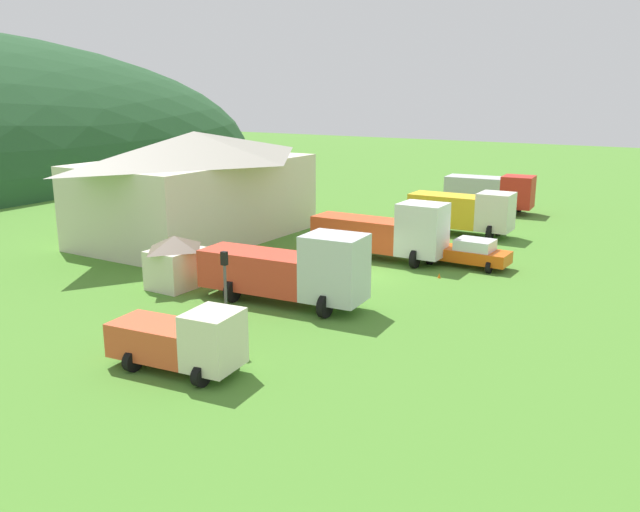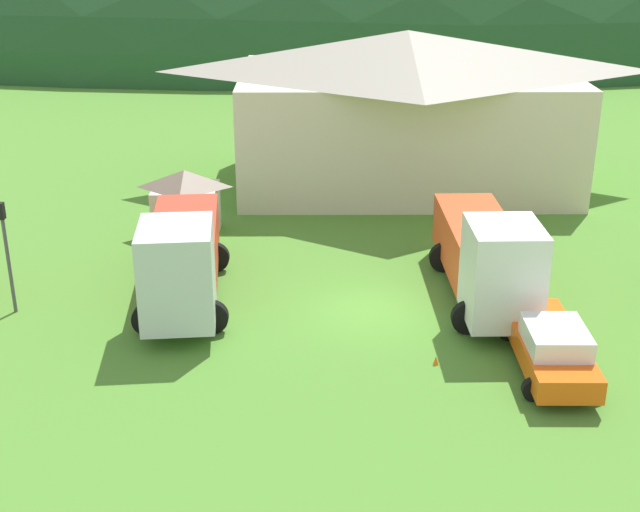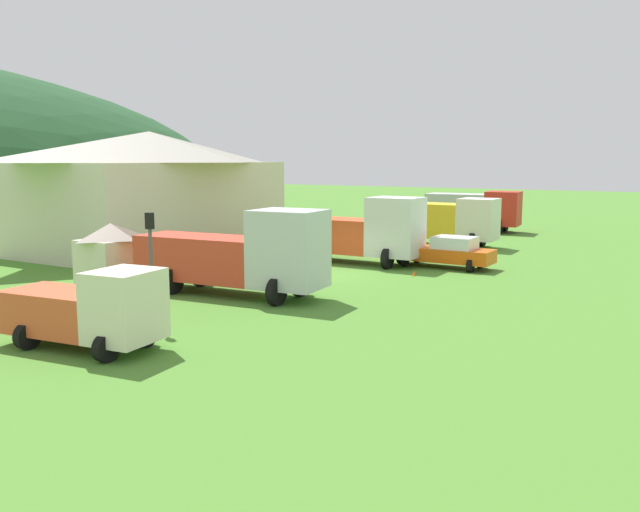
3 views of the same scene
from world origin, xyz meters
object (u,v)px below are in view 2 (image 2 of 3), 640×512
(play_shed_cream, at_px, (186,201))
(traffic_light_west, at_px, (6,246))
(depot_building, at_px, (405,106))
(heavy_rig_white, at_px, (487,256))
(tow_truck_silver, at_px, (182,257))
(service_pickup_orange, at_px, (550,345))
(traffic_cone_near_pickup, at_px, (436,365))

(play_shed_cream, bearing_deg, traffic_light_west, -123.05)
(depot_building, relative_size, heavy_rig_white, 2.01)
(tow_truck_silver, bearing_deg, traffic_light_west, -89.54)
(service_pickup_orange, height_order, traffic_cone_near_pickup, service_pickup_orange)
(service_pickup_orange, bearing_deg, play_shed_cream, -132.53)
(play_shed_cream, height_order, service_pickup_orange, play_shed_cream)
(depot_building, height_order, heavy_rig_white, depot_building)
(depot_building, xyz_separation_m, tow_truck_silver, (-8.83, -14.02, -2.02))
(play_shed_cream, bearing_deg, depot_building, 36.60)
(play_shed_cream, xyz_separation_m, traffic_light_west, (-4.80, -7.38, 0.97))
(heavy_rig_white, bearing_deg, traffic_cone_near_pickup, -28.16)
(tow_truck_silver, bearing_deg, traffic_cone_near_pickup, 57.42)
(service_pickup_orange, xyz_separation_m, traffic_cone_near_pickup, (-3.26, 0.36, -0.83))
(depot_building, height_order, traffic_cone_near_pickup, depot_building)
(tow_truck_silver, xyz_separation_m, traffic_cone_near_pickup, (8.08, -4.23, -1.78))
(service_pickup_orange, distance_m, traffic_cone_near_pickup, 3.38)
(play_shed_cream, bearing_deg, traffic_cone_near_pickup, -51.16)
(traffic_cone_near_pickup, bearing_deg, tow_truck_silver, 152.36)
(play_shed_cream, relative_size, traffic_cone_near_pickup, 5.03)
(traffic_light_west, relative_size, traffic_cone_near_pickup, 6.92)
(tow_truck_silver, bearing_deg, depot_building, 142.85)
(play_shed_cream, xyz_separation_m, service_pickup_orange, (12.17, -11.44, -0.60))
(play_shed_cream, relative_size, traffic_light_west, 0.73)
(play_shed_cream, xyz_separation_m, tow_truck_silver, (0.83, -6.84, 0.35))
(heavy_rig_white, bearing_deg, play_shed_cream, -122.26)
(tow_truck_silver, height_order, traffic_cone_near_pickup, tow_truck_silver)
(heavy_rig_white, xyz_separation_m, service_pickup_orange, (1.04, -4.65, -0.94))
(play_shed_cream, relative_size, tow_truck_silver, 0.33)
(traffic_light_west, distance_m, traffic_cone_near_pickup, 14.41)
(play_shed_cream, height_order, traffic_light_west, traffic_light_west)
(tow_truck_silver, distance_m, heavy_rig_white, 10.29)
(depot_building, distance_m, tow_truck_silver, 16.69)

